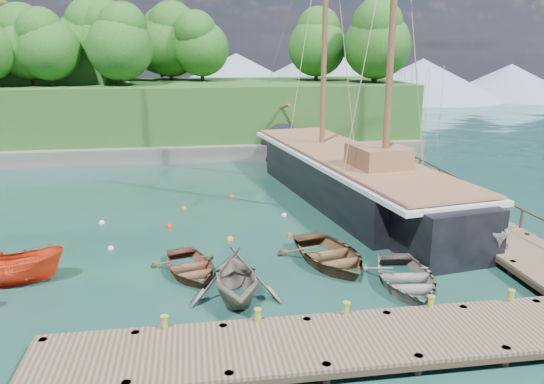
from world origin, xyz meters
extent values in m
plane|color=#193D36|center=(0.00, 0.00, 0.00)|extent=(160.00, 160.00, 0.00)
cube|color=#49382B|center=(2.00, -6.50, 0.54)|extent=(20.00, 3.20, 0.12)
cube|color=black|center=(2.00, -6.50, 0.38)|extent=(20.00, 3.20, 0.20)
cylinder|color=black|center=(-7.70, -5.20, 0.05)|extent=(0.28, 0.28, 1.10)
cube|color=#49382B|center=(11.50, 7.00, 0.54)|extent=(3.20, 24.00, 0.12)
cube|color=black|center=(11.50, 7.00, 0.38)|extent=(3.20, 24.00, 0.20)
cylinder|color=black|center=(10.20, 18.70, 0.05)|extent=(0.28, 0.28, 1.10)
cylinder|color=black|center=(12.80, 18.70, 0.05)|extent=(0.28, 0.28, 1.10)
cylinder|color=olive|center=(-4.00, -5.10, 0.00)|extent=(0.26, 0.26, 0.45)
cylinder|color=olive|center=(-1.00, -5.10, 0.00)|extent=(0.26, 0.26, 0.45)
cylinder|color=olive|center=(2.00, -5.10, 0.00)|extent=(0.26, 0.26, 0.45)
cylinder|color=olive|center=(5.00, -5.10, 0.00)|extent=(0.26, 0.26, 0.45)
cylinder|color=olive|center=(8.00, -5.10, 0.00)|extent=(0.26, 0.26, 0.45)
imported|color=brown|center=(-3.20, 0.40, 0.00)|extent=(3.79, 4.63, 0.84)
imported|color=#71685B|center=(-1.49, -2.26, 0.00)|extent=(3.57, 4.13, 2.16)
imported|color=brown|center=(2.91, 0.55, 0.00)|extent=(4.67, 5.77, 1.05)
imported|color=slate|center=(5.34, -2.17, 0.00)|extent=(3.97, 5.11, 0.97)
imported|color=red|center=(-10.28, 0.38, 0.00)|extent=(4.22, 1.83, 1.59)
imported|color=silver|center=(10.00, 1.20, 0.00)|extent=(1.98, 5.05, 1.94)
cube|color=black|center=(6.65, 10.27, 0.91)|extent=(7.97, 17.29, 3.46)
cube|color=black|center=(4.96, 20.84, 0.91)|extent=(3.76, 5.64, 3.11)
cube|color=black|center=(8.15, 0.87, 0.91)|extent=(4.41, 4.83, 3.29)
cube|color=silver|center=(6.65, 10.27, 2.56)|extent=(8.84, 22.47, 0.25)
cube|color=brown|center=(6.65, 10.27, 2.81)|extent=(8.29, 21.92, 0.12)
cube|color=brown|center=(7.21, 6.74, 3.41)|extent=(3.14, 3.39, 1.20)
cylinder|color=brown|center=(4.37, 24.48, 4.01)|extent=(1.33, 6.85, 1.69)
cylinder|color=brown|center=(5.97, 14.49, 12.00)|extent=(0.36, 0.36, 18.38)
cylinder|color=brown|center=(7.32, 6.04, 11.27)|extent=(0.36, 0.36, 16.91)
cylinder|color=#8C7A59|center=(4.93, 20.97, 12.18)|extent=(2.06, 12.55, 10.67)
sphere|color=white|center=(-6.91, 3.79, 0.00)|extent=(0.28, 0.28, 0.28)
sphere|color=red|center=(-4.26, 6.50, 0.00)|extent=(0.35, 0.35, 0.35)
sphere|color=orange|center=(-1.22, 4.12, 0.00)|extent=(0.36, 0.36, 0.36)
sphere|color=silver|center=(2.10, 7.50, 0.00)|extent=(0.30, 0.30, 0.30)
sphere|color=#E24A16|center=(-3.52, 9.72, 0.00)|extent=(0.30, 0.30, 0.30)
sphere|color=#D64D01|center=(-0.54, 11.73, 0.00)|extent=(0.36, 0.36, 0.36)
sphere|color=white|center=(-7.91, 7.73, 0.00)|extent=(0.31, 0.31, 0.31)
sphere|color=#E44100|center=(1.82, 4.33, 0.00)|extent=(0.28, 0.28, 0.28)
cube|color=#474744|center=(-8.00, 24.00, 0.60)|extent=(50.00, 4.00, 1.40)
cube|color=#254B17|center=(-8.00, 30.00, 3.00)|extent=(50.00, 14.00, 6.00)
cylinder|color=#382616|center=(-16.10, 28.11, 6.70)|extent=(0.36, 0.36, 1.40)
sphere|color=#1E4510|center=(-16.10, 28.11, 9.10)|extent=(5.42, 5.42, 5.42)
cylinder|color=#382616|center=(-14.18, 26.81, 6.70)|extent=(0.36, 0.36, 1.40)
sphere|color=#1E4510|center=(-14.18, 26.81, 8.96)|extent=(5.02, 5.02, 5.02)
cylinder|color=#382616|center=(-20.73, 34.78, 6.70)|extent=(0.36, 0.36, 1.40)
cylinder|color=#382616|center=(13.91, 26.65, 6.70)|extent=(0.36, 0.36, 1.40)
sphere|color=#1E4510|center=(13.91, 26.65, 9.30)|extent=(6.00, 6.00, 6.00)
cylinder|color=#382616|center=(-1.61, 31.21, 6.70)|extent=(0.36, 0.36, 1.40)
sphere|color=#1E4510|center=(-1.61, 31.21, 9.00)|extent=(5.13, 5.13, 5.13)
cylinder|color=#382616|center=(-10.15, 30.20, 6.70)|extent=(0.36, 0.36, 1.40)
sphere|color=#1E4510|center=(-10.15, 30.20, 9.24)|extent=(5.82, 5.82, 5.82)
cylinder|color=#382616|center=(-4.58, 33.35, 6.70)|extent=(0.36, 0.36, 1.40)
sphere|color=#1E4510|center=(-4.58, 33.35, 9.32)|extent=(6.05, 6.05, 6.05)
cylinder|color=#382616|center=(14.09, 27.65, 6.70)|extent=(0.36, 0.36, 1.40)
sphere|color=#1E4510|center=(14.09, 27.65, 8.87)|extent=(4.77, 4.77, 4.77)
cylinder|color=#382616|center=(-8.51, 26.55, 6.70)|extent=(0.36, 0.36, 1.40)
sphere|color=#1E4510|center=(-8.51, 26.55, 9.11)|extent=(5.47, 5.47, 5.47)
cylinder|color=#382616|center=(9.27, 30.39, 6.70)|extent=(0.36, 0.36, 1.40)
sphere|color=#1E4510|center=(9.27, 30.39, 9.14)|extent=(5.55, 5.55, 5.55)
cylinder|color=#382616|center=(-10.01, 37.76, 6.70)|extent=(0.36, 0.36, 1.40)
sphere|color=#1E4510|center=(-10.01, 37.76, 9.39)|extent=(6.25, 6.25, 6.25)
cylinder|color=#382616|center=(-17.91, 31.40, 6.70)|extent=(0.36, 0.36, 1.40)
sphere|color=#1E4510|center=(-17.91, 31.40, 9.12)|extent=(5.47, 5.47, 5.47)
cylinder|color=#382616|center=(-19.61, 31.47, 6.70)|extent=(0.36, 0.36, 1.40)
cylinder|color=#382616|center=(-5.73, 38.37, 6.70)|extent=(0.36, 0.36, 1.40)
sphere|color=#1E4510|center=(-5.73, 38.37, 9.26)|extent=(5.89, 5.89, 5.89)
cylinder|color=#382616|center=(-11.90, 31.02, 6.70)|extent=(0.36, 0.36, 1.40)
sphere|color=#1E4510|center=(-11.90, 31.02, 9.33)|extent=(6.08, 6.08, 6.08)
cone|color=#728CA5|center=(20.00, 70.00, 4.50)|extent=(36.00, 36.00, 9.00)
cone|color=#728CA5|center=(38.00, 70.00, 3.50)|extent=(28.00, 28.00, 7.00)
cone|color=#728CA5|center=(5.00, 70.00, 4.00)|extent=(32.00, 32.00, 8.00)
cone|color=#728CA5|center=(-30.00, 70.00, 5.00)|extent=(40.00, 40.00, 10.00)
cone|color=#728CA5|center=(55.00, 70.00, 3.00)|extent=(24.00, 24.00, 6.00)
camera|label=1|loc=(-2.93, -20.59, 9.35)|focal=35.00mm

